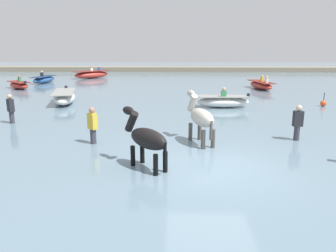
# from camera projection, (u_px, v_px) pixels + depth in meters

# --- Properties ---
(ground_plane) EXTENTS (120.00, 120.00, 0.00)m
(ground_plane) POSITION_uv_depth(u_px,v_px,m) (211.00, 179.00, 9.26)
(ground_plane) COLOR #756B56
(water_surface) EXTENTS (90.00, 90.00, 0.37)m
(water_surface) POSITION_uv_depth(u_px,v_px,m) (193.00, 107.00, 18.92)
(water_surface) COLOR slate
(water_surface) RESTS_ON ground
(horse_lead_pinto) EXTENTS (1.02, 1.90, 2.09)m
(horse_lead_pinto) POSITION_uv_depth(u_px,v_px,m) (201.00, 119.00, 11.13)
(horse_lead_pinto) COLOR beige
(horse_lead_pinto) RESTS_ON ground
(horse_trailing_black) EXTENTS (1.49, 1.53, 1.97)m
(horse_trailing_black) POSITION_uv_depth(u_px,v_px,m) (147.00, 140.00, 8.88)
(horse_trailing_black) COLOR black
(horse_trailing_black) RESTS_ON ground
(boat_far_offshore) EXTENTS (2.79, 1.09, 1.09)m
(boat_far_offshore) POSITION_uv_depth(u_px,v_px,m) (223.00, 102.00, 17.73)
(boat_far_offshore) COLOR silver
(boat_far_offshore) RESTS_ON water_surface
(boat_distant_east) EXTENTS (2.47, 2.39, 1.02)m
(boat_distant_east) POSITION_uv_depth(u_px,v_px,m) (19.00, 85.00, 25.16)
(boat_distant_east) COLOR #BC382D
(boat_distant_east) RESTS_ON water_surface
(boat_far_inshore) EXTENTS (3.50, 3.38, 1.19)m
(boat_far_inshore) POSITION_uv_depth(u_px,v_px,m) (92.00, 74.00, 33.02)
(boat_far_inshore) COLOR #BC382D
(boat_far_inshore) RESTS_ON water_surface
(boat_distant_west) EXTENTS (1.51, 3.08, 1.07)m
(boat_distant_west) POSITION_uv_depth(u_px,v_px,m) (44.00, 80.00, 28.94)
(boat_distant_west) COLOR #28518E
(boat_distant_west) RESTS_ON water_surface
(boat_near_port) EXTENTS (1.56, 3.28, 1.05)m
(boat_near_port) POSITION_uv_depth(u_px,v_px,m) (261.00, 85.00, 24.99)
(boat_near_port) COLOR #BC382D
(boat_near_port) RESTS_ON water_surface
(boat_mid_channel) EXTENTS (1.92, 3.54, 0.82)m
(boat_mid_channel) POSITION_uv_depth(u_px,v_px,m) (64.00, 97.00, 18.91)
(boat_mid_channel) COLOR silver
(boat_mid_channel) RESTS_ON water_surface
(person_wading_close) EXTENTS (0.33, 0.22, 1.63)m
(person_wading_close) POSITION_uv_depth(u_px,v_px,m) (297.00, 126.00, 11.58)
(person_wading_close) COLOR #383842
(person_wading_close) RESTS_ON ground
(person_spectator_far) EXTENTS (0.37, 0.36, 1.63)m
(person_spectator_far) POSITION_uv_depth(u_px,v_px,m) (93.00, 129.00, 11.19)
(person_spectator_far) COLOR #383842
(person_spectator_far) RESTS_ON ground
(person_onlooker_right) EXTENTS (0.37, 0.36, 1.63)m
(person_onlooker_right) POSITION_uv_depth(u_px,v_px,m) (11.00, 112.00, 14.09)
(person_onlooker_right) COLOR #383842
(person_onlooker_right) RESTS_ON ground
(channel_buoy) EXTENTS (0.33, 0.33, 0.75)m
(channel_buoy) POSITION_uv_depth(u_px,v_px,m) (323.00, 103.00, 18.04)
(channel_buoy) COLOR #E54C1E
(channel_buoy) RESTS_ON water_surface
(far_shoreline) EXTENTS (80.00, 2.40, 0.94)m
(far_shoreline) POSITION_uv_depth(u_px,v_px,m) (184.00, 71.00, 41.31)
(far_shoreline) COLOR gray
(far_shoreline) RESTS_ON ground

